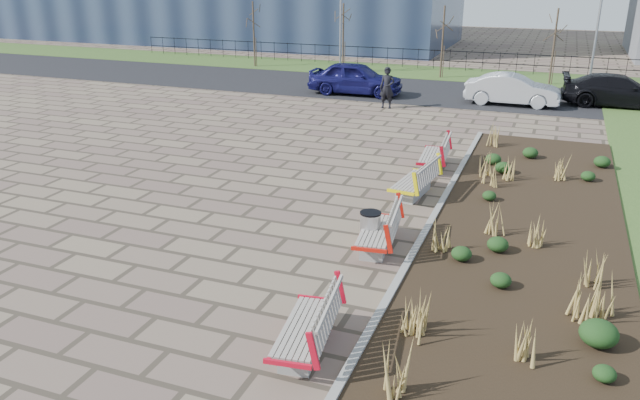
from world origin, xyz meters
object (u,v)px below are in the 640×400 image
at_px(litter_bin, 370,229).
at_px(car_blue, 356,78).
at_px(bench_c, 414,179).
at_px(bench_b, 377,228).
at_px(car_black, 618,91).
at_px(bench_a, 304,325).
at_px(lamp_west, 341,21).
at_px(car_silver, 512,90).
at_px(bench_d, 433,153).
at_px(lamp_east, 597,30).
at_px(pedestrian, 387,88).

height_order(litter_bin, car_blue, car_blue).
bearing_deg(bench_c, bench_b, -82.86).
xyz_separation_m(bench_c, car_black, (6.11, 15.08, 0.24)).
xyz_separation_m(bench_a, lamp_west, (-9.00, 27.66, 2.54)).
bearing_deg(car_black, litter_bin, 158.78).
bearing_deg(car_silver, bench_a, 176.30).
relative_size(bench_c, car_blue, 0.44).
bearing_deg(bench_c, car_blue, 121.43).
height_order(bench_a, litter_bin, bench_a).
bearing_deg(litter_bin, bench_d, 88.34).
bearing_deg(lamp_east, lamp_west, 180.00).
distance_m(bench_a, bench_d, 10.91).
bearing_deg(bench_a, car_black, 67.73).
relative_size(bench_a, car_black, 0.42).
bearing_deg(lamp_west, lamp_east, 0.00).
distance_m(litter_bin, car_black, 19.80).
xyz_separation_m(bench_a, bench_d, (0.00, 10.91, 0.00)).
xyz_separation_m(car_blue, car_black, (12.20, 1.58, -0.08)).
bearing_deg(bench_b, lamp_east, 70.98).
relative_size(bench_d, pedestrian, 1.12).
height_order(litter_bin, lamp_west, lamp_west).
bearing_deg(car_black, lamp_east, 11.52).
height_order(bench_b, lamp_east, lamp_east).
bearing_deg(car_black, bench_d, 151.02).
bearing_deg(car_black, car_blue, 94.68).
bearing_deg(car_blue, pedestrian, -138.98).
height_order(car_silver, car_black, car_black).
xyz_separation_m(car_silver, lamp_east, (3.48, 5.76, 2.31)).
bearing_deg(car_silver, car_blue, 91.80).
distance_m(bench_d, pedestrian, 9.08).
distance_m(bench_d, car_blue, 12.39).
relative_size(bench_a, car_blue, 0.44).
xyz_separation_m(bench_b, bench_d, (0.00, 6.52, 0.00)).
distance_m(lamp_west, lamp_east, 14.00).
bearing_deg(pedestrian, litter_bin, -78.07).
bearing_deg(bench_c, car_black, 75.08).
relative_size(litter_bin, pedestrian, 0.43).
height_order(pedestrian, car_black, pedestrian).
distance_m(bench_b, bench_d, 6.52).
xyz_separation_m(litter_bin, lamp_east, (5.19, 23.16, 2.63)).
relative_size(bench_a, lamp_east, 0.35).
relative_size(litter_bin, lamp_east, 0.14).
distance_m(litter_bin, lamp_west, 24.92).
distance_m(litter_bin, pedestrian, 15.10).
height_order(car_blue, lamp_east, lamp_east).
xyz_separation_m(litter_bin, car_blue, (-5.91, 17.19, 0.42)).
bearing_deg(bench_d, car_blue, 115.33).
bearing_deg(lamp_east, car_silver, -121.17).
height_order(bench_a, lamp_west, lamp_west).
xyz_separation_m(car_black, lamp_east, (-1.11, 4.39, 2.30)).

